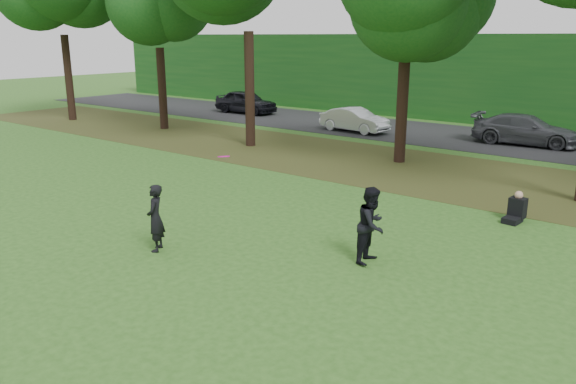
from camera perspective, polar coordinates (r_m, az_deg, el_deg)
The scene contains 9 objects.
ground at distance 10.58m, azimuth -9.62°, elevation -12.10°, with size 120.00×120.00×0.00m, color #2B551A.
leaf_litter at distance 21.03m, azimuth 17.38°, elevation 1.46°, with size 60.00×7.00×0.01m, color #4C3C1B.
street at distance 28.52m, azimuth 23.21°, elevation 4.49°, with size 70.00×7.00×0.02m, color black.
far_hedge at distance 34.03m, azimuth 26.40°, elevation 9.98°, with size 70.00×3.00×5.00m, color #154B19.
player_left at distance 13.39m, azimuth -13.32°, elevation -2.59°, with size 0.58×0.38×1.59m, color black.
player_right at distance 12.51m, azimuth 8.52°, elevation -3.32°, with size 0.84×0.65×1.72m, color black.
parked_cars at distance 27.62m, azimuth 25.46°, elevation 5.41°, with size 40.44×3.73×1.47m.
frisbee at distance 12.58m, azimuth -6.55°, elevation 3.61°, with size 0.37×0.37×0.09m.
seated_person at distance 16.46m, azimuth 22.16°, elevation -1.71°, with size 0.47×0.76×0.83m.
Camera 1 is at (7.05, -6.21, 4.87)m, focal length 35.00 mm.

